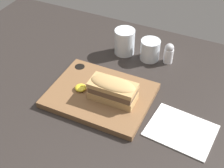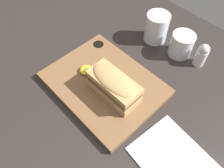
{
  "view_description": "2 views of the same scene",
  "coord_description": "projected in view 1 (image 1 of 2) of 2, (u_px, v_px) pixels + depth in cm",
  "views": [
    {
      "loc": [
        29.34,
        -60.06,
        71.57
      ],
      "look_at": [
        -0.79,
        4.39,
        8.85
      ],
      "focal_mm": 50.0,
      "sensor_mm": 36.0,
      "label": 1
    },
    {
      "loc": [
        23.57,
        -19.78,
        54.19
      ],
      "look_at": [
        -1.05,
        3.59,
        6.98
      ],
      "focal_mm": 35.0,
      "sensor_mm": 36.0,
      "label": 2
    }
  ],
  "objects": [
    {
      "name": "water_glass",
      "position": [
        125.0,
        43.0,
        1.16
      ],
      "size": [
        7.55,
        7.55,
        9.7
      ],
      "color": "silver",
      "rests_on": "dining_table"
    },
    {
      "name": "sandwich",
      "position": [
        113.0,
        89.0,
        0.94
      ],
      "size": [
        14.67,
        6.95,
        7.11
      ],
      "rotation": [
        0.0,
        0.0,
        0.02
      ],
      "color": "tan",
      "rests_on": "serving_board"
    },
    {
      "name": "salt_shaker",
      "position": [
        169.0,
        53.0,
        1.12
      ],
      "size": [
        3.41,
        3.41,
        7.83
      ],
      "color": "white",
      "rests_on": "dining_table"
    },
    {
      "name": "dining_table",
      "position": [
        108.0,
        112.0,
        0.97
      ],
      "size": [
        145.12,
        103.05,
        2.0
      ],
      "color": "#282321",
      "rests_on": "ground"
    },
    {
      "name": "wine_glass",
      "position": [
        150.0,
        51.0,
        1.14
      ],
      "size": [
        7.1,
        7.1,
        7.79
      ],
      "color": "silver",
      "rests_on": "dining_table"
    },
    {
      "name": "napkin",
      "position": [
        181.0,
        130.0,
        0.9
      ],
      "size": [
        19.97,
        16.29,
        0.4
      ],
      "rotation": [
        0.0,
        0.0,
        -0.1
      ],
      "color": "white",
      "rests_on": "dining_table"
    },
    {
      "name": "serving_board",
      "position": [
        100.0,
        95.0,
        1.0
      ],
      "size": [
        31.92,
        24.73,
        2.12
      ],
      "color": "brown",
      "rests_on": "dining_table"
    },
    {
      "name": "mustard_dollop",
      "position": [
        81.0,
        88.0,
        1.0
      ],
      "size": [
        3.71,
        3.71,
        1.48
      ],
      "color": "yellow",
      "rests_on": "serving_board"
    }
  ]
}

